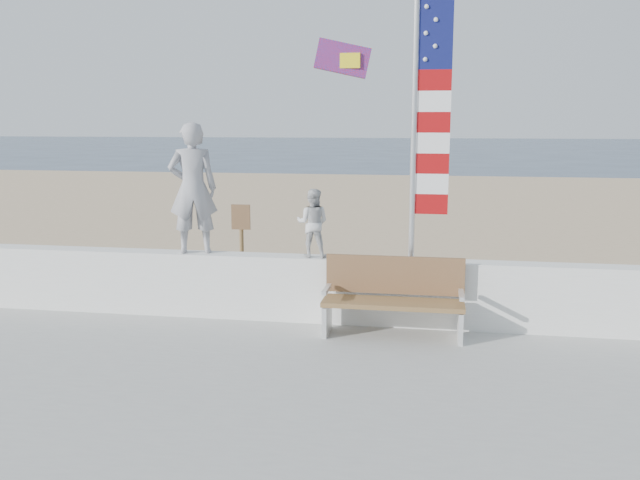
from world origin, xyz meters
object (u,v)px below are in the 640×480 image
Objects in this scene: adult at (193,188)px; child at (313,223)px; bench at (393,296)px; flag at (424,115)px.

child is at bearing 162.42° from adult.
flag reaches higher than bench.
child is 0.27× the size of flag.
bench is at bearing 160.13° from child.
flag is at bearing -178.12° from child.
flag is at bearing 54.56° from bench.
bench is (2.83, -0.45, -1.30)m from adult.
child reaches higher than bench.
child is 2.06m from flag.
adult is 0.52× the size of flag.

